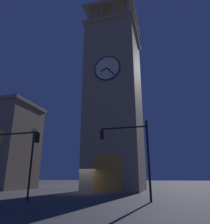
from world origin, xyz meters
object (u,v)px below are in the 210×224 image
traffic_signal_near (132,146)px  traffic_signal_mid (4,150)px  street_lamp (33,149)px  clocktower (115,102)px

traffic_signal_near → traffic_signal_mid: size_ratio=1.05×
traffic_signal_near → street_lamp: 7.48m
clocktower → traffic_signal_mid: size_ratio=5.23×
street_lamp → traffic_signal_near: bearing=-168.1°
traffic_signal_near → street_lamp: size_ratio=1.07×
street_lamp → clocktower: bearing=-104.0°
street_lamp → traffic_signal_mid: bearing=6.3°
traffic_signal_mid → street_lamp: 2.38m
traffic_signal_near → clocktower: bearing=-71.8°
clocktower → traffic_signal_near: 15.03m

